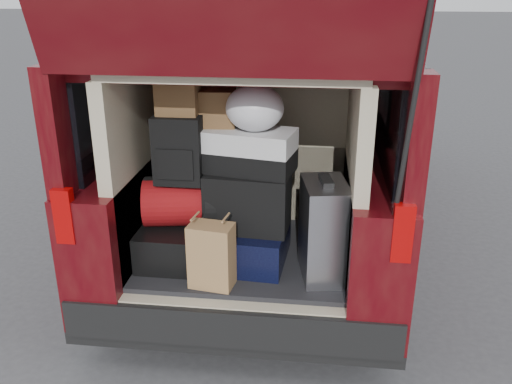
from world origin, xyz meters
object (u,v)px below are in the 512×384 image
red_duffel (181,202)px  black_soft_case (248,201)px  navy_hardshell (251,243)px  kraft_bag (212,256)px  black_hardshell (179,239)px  silver_roller (324,230)px  backpack (178,150)px  twotone_duffel (246,150)px

red_duffel → black_soft_case: 0.41m
navy_hardshell → red_duffel: red_duffel is taller
navy_hardshell → kraft_bag: (-0.18, -0.32, 0.07)m
black_hardshell → silver_roller: 0.91m
navy_hardshell → backpack: backpack is taller
red_duffel → backpack: bearing=-81.8°
silver_roller → red_duffel: bearing=162.5°
red_duffel → backpack: size_ratio=1.11×
navy_hardshell → twotone_duffel: size_ratio=0.94×
red_duffel → backpack: backpack is taller
red_duffel → twotone_duffel: 0.51m
black_hardshell → backpack: bearing=-48.0°
navy_hardshell → black_hardshell: bearing=-175.6°
silver_roller → kraft_bag: 0.65m
red_duffel → black_soft_case: size_ratio=0.91×
black_soft_case → twotone_duffel: 0.30m
black_hardshell → kraft_bag: size_ratio=1.52×
navy_hardshell → silver_roller: 0.48m
kraft_bag → red_duffel: size_ratio=0.85×
silver_roller → backpack: (-0.84, 0.07, 0.42)m
black_soft_case → backpack: size_ratio=1.23×
red_duffel → kraft_bag: bearing=-61.7°
navy_hardshell → twotone_duffel: twotone_duffel is taller
navy_hardshell → twotone_duffel: bearing=144.6°
kraft_bag → black_soft_case: (0.16, 0.31, 0.21)m
navy_hardshell → twotone_duffel: (-0.03, 0.02, 0.58)m
kraft_bag → black_soft_case: size_ratio=0.77×
navy_hardshell → backpack: 0.72m
twotone_duffel → backpack: bearing=-157.4°
kraft_bag → red_duffel: (-0.24, 0.31, 0.18)m
silver_roller → backpack: bearing=165.1°
silver_roller → red_duffel: 0.87m
silver_roller → twotone_duffel: twotone_duffel is taller
navy_hardshell → kraft_bag: bearing=-114.8°
black_hardshell → kraft_bag: bearing=-48.9°
black_hardshell → backpack: 0.60m
kraft_bag → twotone_duffel: size_ratio=0.68×
black_hardshell → red_duffel: red_duffel is taller
kraft_bag → twotone_duffel: 0.64m
backpack → twotone_duffel: size_ratio=0.72×
black_hardshell → kraft_bag: kraft_bag is taller
red_duffel → twotone_duffel: (0.39, 0.04, 0.33)m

